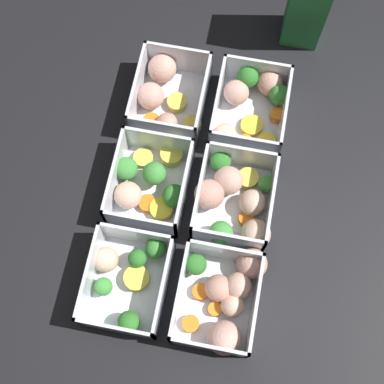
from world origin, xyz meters
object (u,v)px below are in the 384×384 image
container_far_left (251,104)px  container_far_center (234,201)px  container_near_right (127,278)px  container_far_right (225,297)px  container_near_left (165,94)px  container_near_center (148,184)px

container_far_left → container_far_center: same height
container_near_right → container_far_center: size_ratio=0.96×
container_near_right → container_far_right: same height
container_near_left → container_near_right: bearing=1.3°
container_near_center → container_far_center: 0.14m
container_far_left → container_near_center: bearing=-38.8°
container_near_left → container_far_center: size_ratio=0.99×
container_near_left → container_near_center: 0.17m
container_near_left → container_near_center: same height
container_near_center → container_far_right: bearing=44.6°
container_near_left → container_far_center: (0.17, 0.15, 0.00)m
container_near_left → container_far_right: 0.36m
container_near_center → container_near_right: 0.16m
container_far_left → container_far_center: size_ratio=1.08×
container_far_center → container_far_right: same height
container_far_left → container_near_right: bearing=-23.1°
container_far_center → container_near_left: bearing=-138.6°
container_near_center → container_far_left: (-0.17, 0.14, -0.00)m
container_far_left → container_near_left: bearing=-86.5°
container_near_right → container_far_right: 0.15m
container_near_left → container_near_center: size_ratio=0.95×
container_near_left → container_near_center: (0.17, 0.01, 0.00)m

